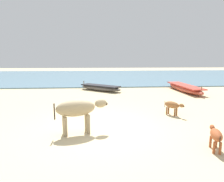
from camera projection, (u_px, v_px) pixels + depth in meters
The scene contains 7 objects.
ground at pixel (99, 128), 6.34m from camera, with size 80.00×80.00×0.00m, color #CCB789.
sea_water at pixel (99, 76), 24.64m from camera, with size 60.00×20.00×0.08m, color slate.
fishing_boat_0 at pixel (100, 88), 13.57m from camera, with size 3.19×2.72×0.60m.
fishing_boat_1 at pixel (185, 88), 13.22m from camera, with size 1.12×4.45×0.66m.
cow_adult_dun at pixel (78, 109), 5.76m from camera, with size 1.63×0.77×1.07m.
calf_near_rust at pixel (216, 135), 4.74m from camera, with size 0.43×0.84×0.55m.
calf_far_brown at pixel (173, 105), 7.68m from camera, with size 0.66×0.78×0.57m.
Camera 1 is at (0.01, -6.05, 2.30)m, focal length 30.38 mm.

